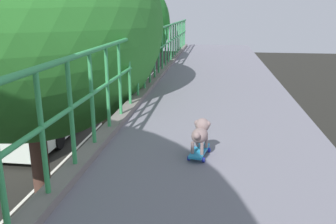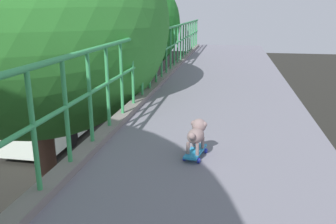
% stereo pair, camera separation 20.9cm
% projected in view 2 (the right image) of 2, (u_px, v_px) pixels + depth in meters
% --- Properties ---
extents(city_bus, '(2.75, 11.52, 3.19)m').
position_uv_depth(city_bus, '(74.00, 99.00, 21.37)').
color(city_bus, white).
rests_on(city_bus, ground).
extents(roadside_tree_mid, '(5.30, 5.30, 9.01)m').
position_uv_depth(roadside_tree_mid, '(33.00, 25.00, 6.75)').
color(roadside_tree_mid, brown).
rests_on(roadside_tree_mid, ground).
extents(roadside_tree_far, '(4.02, 4.02, 8.38)m').
position_uv_depth(roadside_tree_far, '(114.00, 26.00, 10.67)').
color(roadside_tree_far, '#484331').
rests_on(roadside_tree_far, ground).
extents(toy_skateboard, '(0.24, 0.45, 0.08)m').
position_uv_depth(toy_skateboard, '(195.00, 152.00, 3.76)').
color(toy_skateboard, '#2590C9').
rests_on(toy_skateboard, overpass_deck).
extents(small_dog, '(0.22, 0.40, 0.33)m').
position_uv_depth(small_dog, '(197.00, 132.00, 3.72)').
color(small_dog, gray).
rests_on(small_dog, toy_skateboard).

